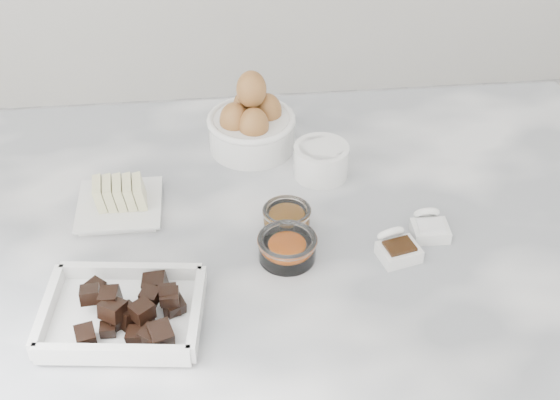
# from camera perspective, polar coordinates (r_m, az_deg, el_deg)

# --- Properties ---
(marble_slab) EXTENTS (1.20, 0.80, 0.04)m
(marble_slab) POSITION_cam_1_polar(r_m,az_deg,el_deg) (1.18, -0.82, -3.25)
(marble_slab) COLOR silver
(marble_slab) RESTS_ON cabinet
(chocolate_dish) EXTENTS (0.22, 0.18, 0.05)m
(chocolate_dish) POSITION_cam_1_polar(r_m,az_deg,el_deg) (1.04, -11.49, -7.88)
(chocolate_dish) COLOR white
(chocolate_dish) RESTS_ON marble_slab
(butter_plate) EXTENTS (0.13, 0.13, 0.05)m
(butter_plate) POSITION_cam_1_polar(r_m,az_deg,el_deg) (1.22, -11.82, -0.01)
(butter_plate) COLOR white
(butter_plate) RESTS_ON marble_slab
(sugar_ramekin) EXTENTS (0.09, 0.09, 0.05)m
(sugar_ramekin) POSITION_cam_1_polar(r_m,az_deg,el_deg) (1.27, 3.03, 2.97)
(sugar_ramekin) COLOR white
(sugar_ramekin) RESTS_ON marble_slab
(egg_bowl) EXTENTS (0.15, 0.15, 0.15)m
(egg_bowl) POSITION_cam_1_polar(r_m,az_deg,el_deg) (1.33, -2.11, 5.60)
(egg_bowl) COLOR white
(egg_bowl) RESTS_ON marble_slab
(honey_bowl) EXTENTS (0.07, 0.07, 0.03)m
(honey_bowl) POSITION_cam_1_polar(r_m,az_deg,el_deg) (1.17, 0.50, -1.24)
(honey_bowl) COLOR white
(honey_bowl) RESTS_ON marble_slab
(zest_bowl) EXTENTS (0.09, 0.09, 0.04)m
(zest_bowl) POSITION_cam_1_polar(r_m,az_deg,el_deg) (1.11, 0.53, -3.44)
(zest_bowl) COLOR white
(zest_bowl) RESTS_ON marble_slab
(vanilla_spoon) EXTENTS (0.07, 0.08, 0.04)m
(vanilla_spoon) POSITION_cam_1_polar(r_m,az_deg,el_deg) (1.14, 8.54, -3.43)
(vanilla_spoon) COLOR white
(vanilla_spoon) RESTS_ON marble_slab
(salt_spoon) EXTENTS (0.05, 0.07, 0.04)m
(salt_spoon) POSITION_cam_1_polar(r_m,az_deg,el_deg) (1.18, 10.86, -1.90)
(salt_spoon) COLOR white
(salt_spoon) RESTS_ON marble_slab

